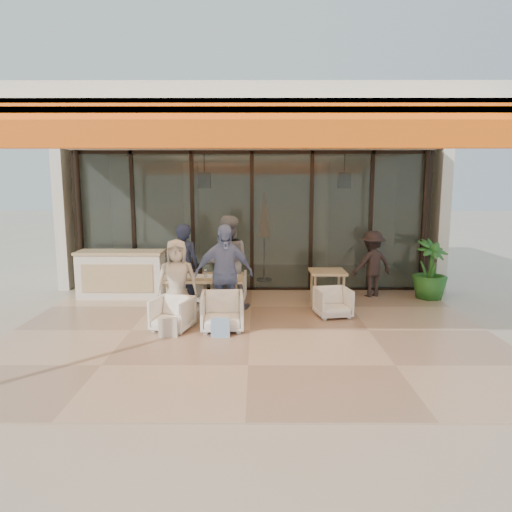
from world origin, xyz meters
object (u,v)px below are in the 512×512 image
(diner_navy, at_px, (185,266))
(potted_palm, at_px, (430,270))
(chair_near_right, at_px, (222,310))
(dining_table, at_px, (203,279))
(host_counter, at_px, (121,274))
(side_table, at_px, (327,276))
(chair_far_left, at_px, (189,285))
(diner_grey, at_px, (227,263))
(side_chair, at_px, (333,301))
(chair_near_left, at_px, (173,312))
(diner_periwinkle, at_px, (224,274))
(chair_far_right, at_px, (229,285))
(diner_cream, at_px, (177,281))
(standing_woman, at_px, (372,264))

(diner_navy, bearing_deg, potted_palm, -152.18)
(chair_near_right, bearing_deg, dining_table, 110.44)
(diner_navy, height_order, potted_palm, diner_navy)
(host_counter, distance_m, chair_near_right, 3.24)
(side_table, bearing_deg, dining_table, -166.63)
(chair_far_left, distance_m, diner_navy, 0.70)
(diner_grey, height_order, side_chair, diner_grey)
(chair_near_left, xyz_separation_m, side_table, (2.84, 1.53, 0.32))
(diner_grey, relative_size, diner_periwinkle, 1.05)
(chair_far_right, height_order, diner_cream, diner_cream)
(diner_grey, relative_size, diner_cream, 1.24)
(host_counter, relative_size, diner_grey, 1.00)
(dining_table, xyz_separation_m, side_chair, (2.43, -0.17, -0.38))
(side_table, bearing_deg, chair_far_left, 172.63)
(dining_table, bearing_deg, chair_near_left, -113.43)
(dining_table, relative_size, standing_woman, 1.03)
(chair_near_right, bearing_deg, standing_woman, 33.48)
(chair_near_right, bearing_deg, chair_far_right, 86.43)
(chair_far_right, xyz_separation_m, side_table, (2.00, -0.37, 0.28))
(host_counter, xyz_separation_m, diner_grey, (2.35, -0.83, 0.40))
(diner_cream, bearing_deg, side_chair, -0.31)
(diner_grey, xyz_separation_m, side_table, (2.00, 0.13, -0.29))
(chair_far_right, xyz_separation_m, diner_navy, (-0.84, -0.50, 0.49))
(host_counter, relative_size, side_table, 2.48)
(dining_table, xyz_separation_m, chair_near_right, (0.43, -0.96, -0.32))
(side_table, bearing_deg, chair_far_right, 169.59)
(diner_navy, height_order, diner_periwinkle, diner_periwinkle)
(host_counter, height_order, diner_grey, diner_grey)
(chair_near_right, bearing_deg, chair_far_left, 110.28)
(potted_palm, bearing_deg, diner_periwinkle, -159.09)
(dining_table, distance_m, side_chair, 2.46)
(dining_table, relative_size, diner_periwinkle, 0.85)
(chair_far_right, xyz_separation_m, chair_near_left, (-0.84, -1.90, -0.04))
(dining_table, distance_m, chair_near_right, 1.10)
(dining_table, bearing_deg, chair_far_left, 113.70)
(diner_navy, distance_m, side_chair, 2.96)
(side_chair, bearing_deg, standing_woman, 44.29)
(side_chair, bearing_deg, diner_periwinkle, 177.47)
(host_counter, xyz_separation_m, dining_table, (1.93, -1.27, 0.16))
(chair_far_left, height_order, standing_woman, standing_woman)
(chair_far_right, bearing_deg, diner_periwinkle, 91.98)
(host_counter, height_order, potted_palm, potted_palm)
(host_counter, xyz_separation_m, diner_cream, (1.51, -1.73, 0.22))
(chair_far_left, height_order, chair_near_right, same)
(host_counter, xyz_separation_m, chair_far_right, (2.35, -0.33, -0.17))
(chair_far_right, height_order, side_chair, chair_far_right)
(chair_far_right, xyz_separation_m, standing_woman, (3.09, 0.43, 0.37))
(diner_periwinkle, bearing_deg, potted_palm, 9.10)
(chair_far_right, height_order, standing_woman, standing_woman)
(host_counter, xyz_separation_m, diner_navy, (1.51, -0.83, 0.32))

